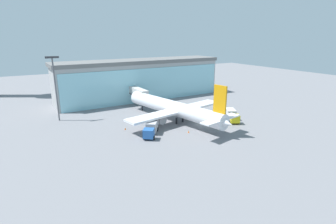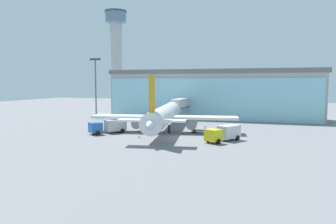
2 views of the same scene
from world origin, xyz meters
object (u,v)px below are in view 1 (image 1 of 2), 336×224
jet_bridge (136,92)px  safety_cone_wingtip (125,129)px  safety_cone_nose (189,132)px  baggage_cart (196,115)px  apron_light_mast (55,83)px  fuel_truck (232,115)px  catering_truck (151,129)px  airplane (174,108)px

jet_bridge → safety_cone_wingtip: size_ratio=23.52×
safety_cone_nose → baggage_cart: bearing=47.5°
jet_bridge → apron_light_mast: bearing=98.3°
jet_bridge → fuel_truck: jet_bridge is taller
catering_truck → fuel_truck: 23.00m
fuel_truck → safety_cone_wingtip: 27.78m
catering_truck → safety_cone_wingtip: bearing=-110.7°
baggage_cart → safety_cone_nose: (-8.73, -9.52, -0.23)m
catering_truck → safety_cone_nose: size_ratio=13.11×
jet_bridge → fuel_truck: (15.90, -26.21, -3.02)m
apron_light_mast → safety_cone_wingtip: (12.59, -15.25, -9.70)m
jet_bridge → safety_cone_nose: size_ratio=23.52×
apron_light_mast → airplane: size_ratio=0.46×
catering_truck → safety_cone_wingtip: (-3.94, 5.92, -1.19)m
jet_bridge → baggage_cart: 21.64m
airplane → baggage_cart: bearing=-98.7°
jet_bridge → airplane: 19.60m
jet_bridge → safety_cone_nose: jet_bridge is taller
safety_cone_wingtip → baggage_cart: bearing=1.5°
apron_light_mast → airplane: (26.08, -15.18, -6.56)m
apron_light_mast → fuel_truck: (39.52, -21.97, -8.50)m
baggage_cart → catering_truck: bearing=-161.8°
jet_bridge → baggage_cart: jet_bridge is taller
apron_light_mast → safety_cone_wingtip: bearing=-50.5°
apron_light_mast → safety_cone_nose: (24.56, -24.23, -9.70)m
baggage_cart → apron_light_mast: bearing=153.3°
fuel_truck → safety_cone_nose: fuel_truck is taller
apron_light_mast → safety_cone_nose: 35.83m
catering_truck → baggage_cart: bearing=146.7°
catering_truck → safety_cone_nose: (8.03, -3.06, -1.19)m
airplane → catering_truck: 11.44m
apron_light_mast → airplane: 30.88m
baggage_cart → safety_cone_wingtip: bearing=178.6°
jet_bridge → safety_cone_wingtip: bearing=148.6°
jet_bridge → apron_light_mast: apron_light_mast is taller
apron_light_mast → baggage_cart: (33.29, -14.71, -9.47)m
airplane → safety_cone_nose: airplane is taller
baggage_cart → fuel_truck: bearing=-52.3°
baggage_cart → safety_cone_wingtip: (-20.70, -0.54, -0.23)m
catering_truck → jet_bridge: bearing=-159.9°
safety_cone_wingtip → safety_cone_nose: bearing=-36.9°
safety_cone_wingtip → catering_truck: bearing=-56.3°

